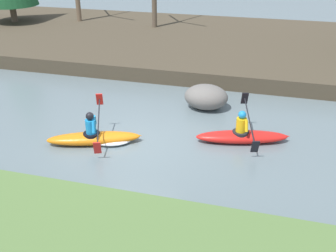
% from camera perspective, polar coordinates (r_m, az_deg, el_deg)
% --- Properties ---
extents(ground_plane, '(90.00, 90.00, 0.00)m').
position_cam_1_polar(ground_plane, '(11.68, -5.01, -2.31)').
color(ground_plane, slate).
extents(riverbank_far, '(44.00, 11.26, 0.61)m').
position_cam_1_polar(riverbank_far, '(20.98, 4.75, 11.94)').
color(riverbank_far, '#473D2D').
rests_on(riverbank_far, ground).
extents(kayaker_lead, '(2.77, 2.04, 1.20)m').
position_cam_1_polar(kayaker_lead, '(11.74, 10.80, -1.33)').
color(kayaker_lead, red).
rests_on(kayaker_lead, ground).
extents(kayaker_middle, '(2.74, 2.00, 1.20)m').
position_cam_1_polar(kayaker_middle, '(11.65, -10.18, -1.62)').
color(kayaker_middle, orange).
rests_on(kayaker_middle, ground).
extents(boulder_midstream, '(1.51, 1.18, 0.86)m').
position_cam_1_polar(boulder_midstream, '(13.71, 5.55, 4.23)').
color(boulder_midstream, slate).
rests_on(boulder_midstream, ground).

